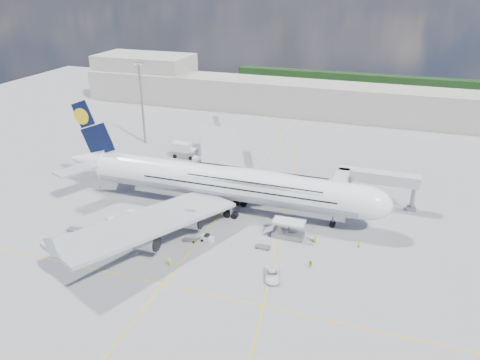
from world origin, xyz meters
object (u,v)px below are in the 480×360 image
(dolly_nose_near, at_px, (189,240))
(cone_wing_left_outer, at_px, (209,153))
(light_mast, at_px, (142,103))
(cone_tail, at_px, (100,186))
(dolly_nose_far, at_px, (263,247))
(crew_loader, at_px, (311,265))
(cone_nose, at_px, (358,214))
(catering_truck_outer, at_px, (184,151))
(dolly_row_a, at_px, (112,223))
(cone_wing_left_inner, at_px, (221,176))
(cone_wing_right_outer, at_px, (107,238))
(service_van, at_px, (272,275))
(catering_truck_inner, at_px, (204,165))
(jet_bridge, at_px, (363,181))
(cone_wing_right_inner, at_px, (188,223))
(crew_tug, at_px, (169,262))
(dolly_back, at_px, (75,229))
(dolly_row_c, at_px, (132,214))
(dolly_row_b, at_px, (144,222))
(crew_wing, at_px, (110,230))
(baggage_tug, at_px, (207,238))
(cargo_loader, at_px, (288,231))
(crew_nose, at_px, (359,245))
(crew_van, at_px, (316,239))
(airliner, at_px, (224,182))

(dolly_nose_near, distance_m, cone_wing_left_outer, 50.46)
(light_mast, bearing_deg, cone_tail, -80.21)
(dolly_nose_far, relative_size, crew_loader, 1.56)
(cone_nose, bearing_deg, crew_loader, -104.14)
(light_mast, relative_size, cone_nose, 44.35)
(dolly_nose_far, relative_size, catering_truck_outer, 0.38)
(dolly_row_a, relative_size, cone_wing_left_outer, 7.67)
(cone_wing_left_inner, xyz_separation_m, cone_wing_right_outer, (-10.91, -37.35, 0.04))
(dolly_nose_far, bearing_deg, dolly_row_a, -176.18)
(service_van, bearing_deg, catering_truck_inner, 110.24)
(jet_bridge, height_order, cone_nose, jet_bridge)
(cone_wing_right_inner, bearing_deg, cone_nose, 24.93)
(cone_wing_left_outer, bearing_deg, cone_wing_left_inner, -57.25)
(jet_bridge, relative_size, catering_truck_inner, 2.65)
(catering_truck_inner, height_order, cone_wing_right_outer, catering_truck_inner)
(cone_wing_left_inner, bearing_deg, dolly_row_a, -110.89)
(service_van, relative_size, crew_tug, 3.10)
(dolly_back, distance_m, crew_loader, 49.85)
(jet_bridge, height_order, dolly_back, jet_bridge)
(dolly_back, xyz_separation_m, catering_truck_outer, (3.80, 46.41, 1.74))
(cone_wing_left_inner, bearing_deg, cone_wing_left_outer, 122.75)
(cone_wing_right_outer, bearing_deg, dolly_row_c, 88.62)
(dolly_row_a, height_order, service_van, dolly_row_a)
(dolly_row_b, height_order, crew_wing, crew_wing)
(baggage_tug, bearing_deg, dolly_nose_near, -153.83)
(catering_truck_outer, relative_size, cone_wing_left_inner, 14.86)
(cone_nose, distance_m, cone_wing_left_inner, 38.06)
(dolly_row_b, bearing_deg, jet_bridge, 16.14)
(cargo_loader, height_order, catering_truck_inner, catering_truck_inner)
(crew_wing, bearing_deg, catering_truck_inner, -7.43)
(baggage_tug, xyz_separation_m, crew_loader, (21.73, -2.76, 0.21))
(dolly_row_c, distance_m, catering_truck_outer, 37.66)
(crew_nose, xyz_separation_m, crew_wing, (-49.80, -10.97, 0.02))
(dolly_row_a, relative_size, dolly_row_b, 1.02)
(service_van, relative_size, crew_van, 3.14)
(cargo_loader, distance_m, cone_wing_left_inner, 34.10)
(cone_wing_right_inner, distance_m, cone_tail, 30.90)
(cone_wing_left_outer, bearing_deg, dolly_row_c, -90.85)
(cone_nose, relative_size, cone_wing_left_inner, 1.13)
(cargo_loader, bearing_deg, catering_truck_outer, 138.98)
(cone_wing_left_inner, xyz_separation_m, cone_wing_right_inner, (2.14, -26.02, -0.01))
(dolly_nose_near, height_order, baggage_tug, baggage_tug)
(dolly_row_b, bearing_deg, cone_tail, 135.39)
(catering_truck_outer, xyz_separation_m, crew_van, (45.22, -34.64, -1.29))
(cone_nose, height_order, cone_wing_left_outer, cone_nose)
(airliner, distance_m, baggage_tug, 15.60)
(cone_nose, bearing_deg, crew_van, -114.90)
(dolly_nose_near, height_order, crew_loader, crew_loader)
(dolly_row_a, bearing_deg, crew_van, 35.39)
(catering_truck_outer, bearing_deg, service_van, -50.80)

